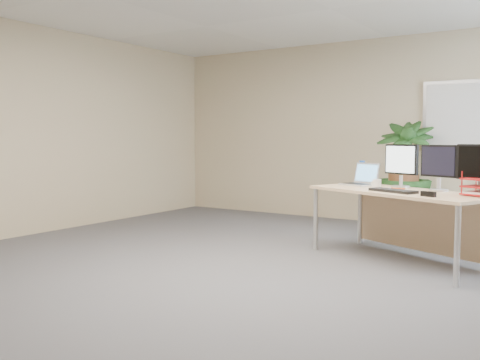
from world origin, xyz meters
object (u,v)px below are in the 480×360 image
Objects in this scene: laptop at (361,180)px; monitor_left at (401,163)px; desk at (408,205)px; floor_plant at (404,175)px; monitor_right at (439,165)px.

monitor_left is at bearing -4.68° from laptop.
laptop is (-0.60, 0.28, 0.21)m from desk.
monitor_right is at bearing -64.14° from floor_plant.
desk is 0.51m from monitor_right.
monitor_left is 0.50m from laptop.
desk is at bearing -72.66° from floor_plant.
floor_plant is at bearing 88.54° from laptop.
desk is 1.89m from floor_plant.
monitor_right reaches higher than desk.
monitor_left is 1.00× the size of monitor_right.
monitor_left is at bearing -75.00° from floor_plant.
desk is 4.64× the size of laptop.
floor_plant reaches higher than laptop.
monitor_right reaches higher than laptop.
laptop is (-0.89, 0.23, -0.20)m from monitor_right.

